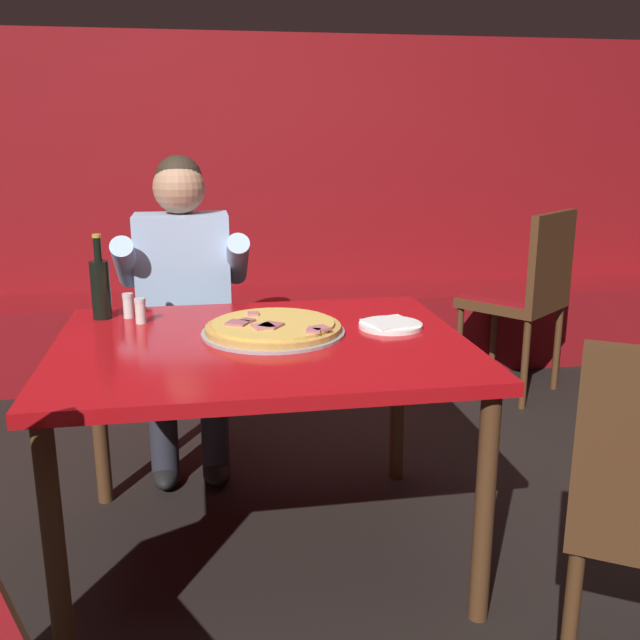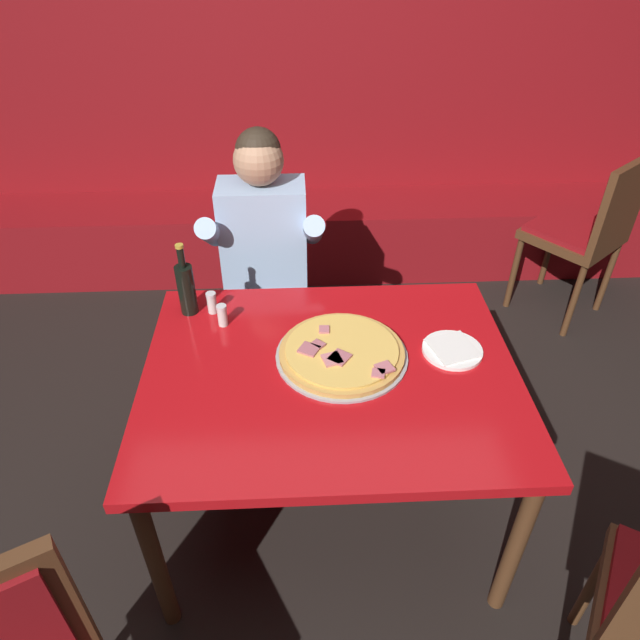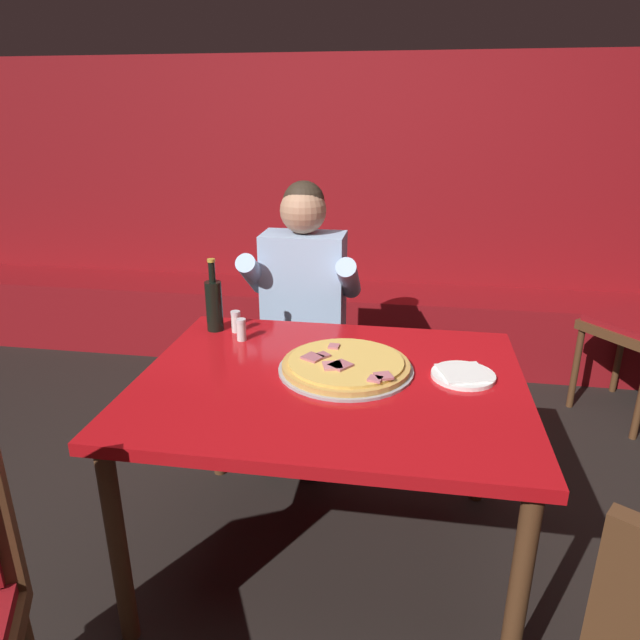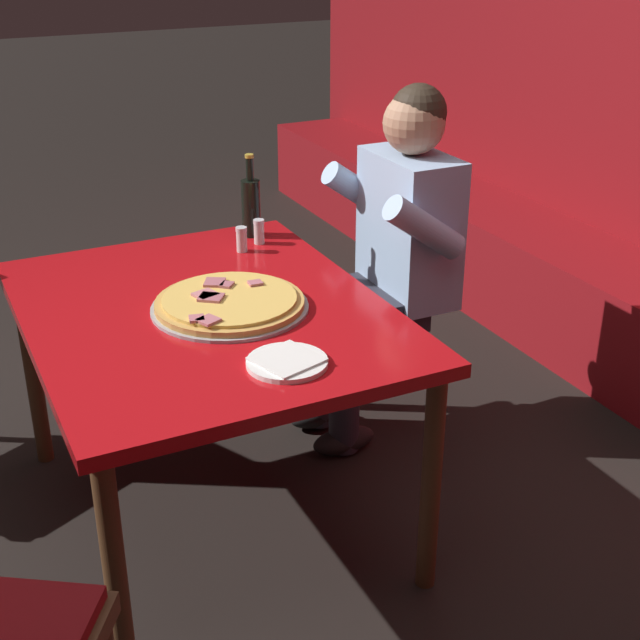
{
  "view_description": "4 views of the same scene",
  "coord_description": "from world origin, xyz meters",
  "px_view_note": "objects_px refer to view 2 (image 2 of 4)",
  "views": [
    {
      "loc": [
        -0.18,
        -2.12,
        1.37
      ],
      "look_at": [
        0.22,
        0.2,
        0.74
      ],
      "focal_mm": 40.0,
      "sensor_mm": 36.0,
      "label": 1
    },
    {
      "loc": [
        -0.1,
        -1.43,
        2.03
      ],
      "look_at": [
        -0.03,
        0.01,
        0.94
      ],
      "focal_mm": 32.0,
      "sensor_mm": 36.0,
      "label": 2
    },
    {
      "loc": [
        0.24,
        -1.68,
        1.57
      ],
      "look_at": [
        -0.07,
        0.23,
        0.86
      ],
      "focal_mm": 32.0,
      "sensor_mm": 36.0,
      "label": 3
    },
    {
      "loc": [
        2.27,
        -0.72,
        1.81
      ],
      "look_at": [
        0.18,
        0.29,
        0.72
      ],
      "focal_mm": 50.0,
      "sensor_mm": 36.0,
      "label": 4
    }
  ],
  "objects_px": {
    "shaker_oregano": "(212,304)",
    "diner_seated_blue_shirt": "(264,263)",
    "plate_white_paper": "(452,350)",
    "beer_bottle": "(186,287)",
    "main_dining_table": "(330,386)",
    "pizza": "(342,353)",
    "shaker_parmesan": "(222,316)",
    "dining_chair_near_right": "(590,226)"
  },
  "relations": [
    {
      "from": "pizza",
      "to": "plate_white_paper",
      "type": "height_order",
      "value": "pizza"
    },
    {
      "from": "main_dining_table",
      "to": "shaker_parmesan",
      "type": "bearing_deg",
      "value": 144.96
    },
    {
      "from": "dining_chair_near_right",
      "to": "shaker_parmesan",
      "type": "bearing_deg",
      "value": -152.06
    },
    {
      "from": "main_dining_table",
      "to": "plate_white_paper",
      "type": "relative_size",
      "value": 6.02
    },
    {
      "from": "beer_bottle",
      "to": "shaker_parmesan",
      "type": "distance_m",
      "value": 0.18
    },
    {
      "from": "shaker_oregano",
      "to": "diner_seated_blue_shirt",
      "type": "height_order",
      "value": "diner_seated_blue_shirt"
    },
    {
      "from": "shaker_oregano",
      "to": "dining_chair_near_right",
      "type": "bearing_deg",
      "value": 25.39
    },
    {
      "from": "diner_seated_blue_shirt",
      "to": "beer_bottle",
      "type": "bearing_deg",
      "value": -123.86
    },
    {
      "from": "beer_bottle",
      "to": "shaker_parmesan",
      "type": "relative_size",
      "value": 3.4
    },
    {
      "from": "shaker_oregano",
      "to": "plate_white_paper",
      "type": "bearing_deg",
      "value": -17.82
    },
    {
      "from": "shaker_oregano",
      "to": "diner_seated_blue_shirt",
      "type": "distance_m",
      "value": 0.45
    },
    {
      "from": "pizza",
      "to": "beer_bottle",
      "type": "xyz_separation_m",
      "value": [
        -0.56,
        0.29,
        0.09
      ]
    },
    {
      "from": "shaker_parmesan",
      "to": "diner_seated_blue_shirt",
      "type": "height_order",
      "value": "diner_seated_blue_shirt"
    },
    {
      "from": "pizza",
      "to": "dining_chair_near_right",
      "type": "bearing_deg",
      "value": 39.64
    },
    {
      "from": "plate_white_paper",
      "to": "dining_chair_near_right",
      "type": "bearing_deg",
      "value": 48.37
    },
    {
      "from": "plate_white_paper",
      "to": "shaker_oregano",
      "type": "relative_size",
      "value": 2.44
    },
    {
      "from": "shaker_oregano",
      "to": "shaker_parmesan",
      "type": "distance_m",
      "value": 0.09
    },
    {
      "from": "main_dining_table",
      "to": "shaker_parmesan",
      "type": "distance_m",
      "value": 0.48
    },
    {
      "from": "plate_white_paper",
      "to": "diner_seated_blue_shirt",
      "type": "height_order",
      "value": "diner_seated_blue_shirt"
    },
    {
      "from": "shaker_parmesan",
      "to": "pizza",
      "type": "bearing_deg",
      "value": -25.66
    },
    {
      "from": "diner_seated_blue_shirt",
      "to": "dining_chair_near_right",
      "type": "relative_size",
      "value": 1.3
    },
    {
      "from": "pizza",
      "to": "shaker_parmesan",
      "type": "relative_size",
      "value": 5.32
    },
    {
      "from": "pizza",
      "to": "shaker_parmesan",
      "type": "height_order",
      "value": "shaker_parmesan"
    },
    {
      "from": "plate_white_paper",
      "to": "shaker_parmesan",
      "type": "height_order",
      "value": "shaker_parmesan"
    },
    {
      "from": "main_dining_table",
      "to": "dining_chair_near_right",
      "type": "relative_size",
      "value": 1.29
    },
    {
      "from": "main_dining_table",
      "to": "diner_seated_blue_shirt",
      "type": "xyz_separation_m",
      "value": [
        -0.25,
        0.76,
        0.04
      ]
    },
    {
      "from": "pizza",
      "to": "shaker_oregano",
      "type": "distance_m",
      "value": 0.55
    },
    {
      "from": "shaker_oregano",
      "to": "shaker_parmesan",
      "type": "xyz_separation_m",
      "value": [
        0.05,
        -0.08,
        0.0
      ]
    },
    {
      "from": "main_dining_table",
      "to": "beer_bottle",
      "type": "distance_m",
      "value": 0.66
    },
    {
      "from": "pizza",
      "to": "diner_seated_blue_shirt",
      "type": "relative_size",
      "value": 0.36
    },
    {
      "from": "beer_bottle",
      "to": "shaker_oregano",
      "type": "xyz_separation_m",
      "value": [
        0.09,
        -0.01,
        -0.07
      ]
    },
    {
      "from": "diner_seated_blue_shirt",
      "to": "pizza",
      "type": "bearing_deg",
      "value": -67.27
    },
    {
      "from": "main_dining_table",
      "to": "shaker_oregano",
      "type": "xyz_separation_m",
      "value": [
        -0.43,
        0.35,
        0.11
      ]
    },
    {
      "from": "beer_bottle",
      "to": "diner_seated_blue_shirt",
      "type": "relative_size",
      "value": 0.23
    },
    {
      "from": "diner_seated_blue_shirt",
      "to": "dining_chair_near_right",
      "type": "bearing_deg",
      "value": 16.09
    },
    {
      "from": "plate_white_paper",
      "to": "shaker_parmesan",
      "type": "bearing_deg",
      "value": 166.56
    },
    {
      "from": "pizza",
      "to": "shaker_parmesan",
      "type": "distance_m",
      "value": 0.47
    },
    {
      "from": "shaker_parmesan",
      "to": "main_dining_table",
      "type": "bearing_deg",
      "value": -35.04
    },
    {
      "from": "dining_chair_near_right",
      "to": "shaker_oregano",
      "type": "bearing_deg",
      "value": -154.61
    },
    {
      "from": "shaker_parmesan",
      "to": "dining_chair_near_right",
      "type": "bearing_deg",
      "value": 27.94
    },
    {
      "from": "main_dining_table",
      "to": "dining_chair_near_right",
      "type": "distance_m",
      "value": 1.95
    },
    {
      "from": "shaker_oregano",
      "to": "pizza",
      "type": "bearing_deg",
      "value": -31.25
    }
  ]
}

